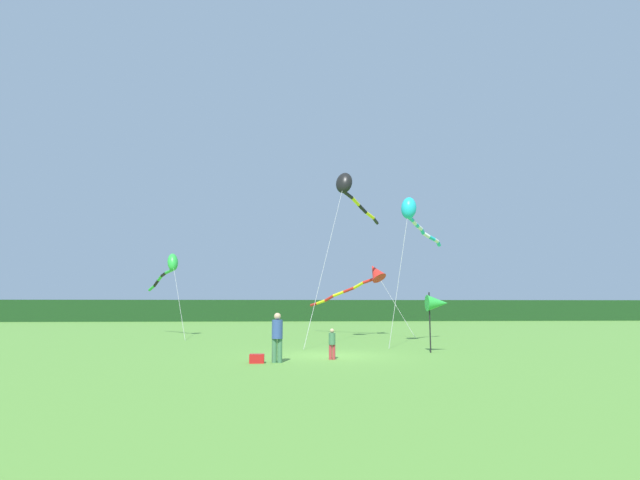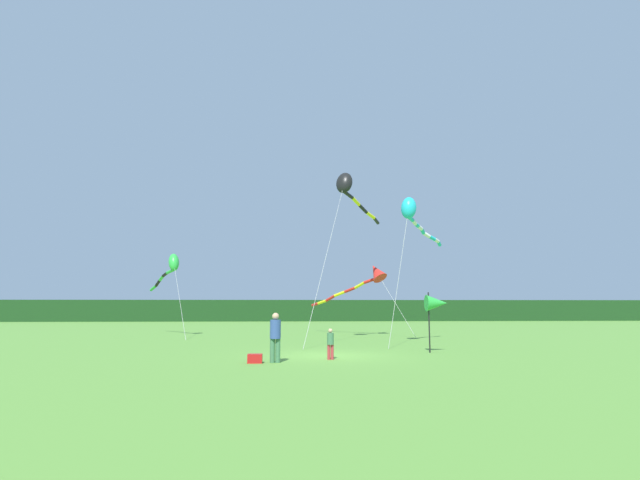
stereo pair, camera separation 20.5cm
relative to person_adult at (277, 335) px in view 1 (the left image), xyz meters
The scene contains 10 objects.
ground_plane 3.27m from the person_adult, 48.73° to the left, with size 120.00×120.00×0.00m, color #5B9338.
distant_treeline 47.40m from the person_adult, 87.51° to the left, with size 108.00×3.36×2.72m, color #193D19.
person_adult is the anchor object (origin of this frame).
person_child 2.21m from the person_adult, 24.10° to the left, with size 0.25×0.25×1.12m.
cooler_box 1.06m from the person_adult, behind, with size 0.50×0.35×0.31m, color red.
banner_flag_pole 7.54m from the person_adult, 25.86° to the left, with size 0.90×0.70×2.52m.
kite_black 13.31m from the person_adult, 69.52° to the left, with size 5.18×8.66×9.65m.
kite_green 17.78m from the person_adult, 115.48° to the left, with size 4.46×8.26×5.50m.
kite_red 17.01m from the person_adult, 69.63° to the left, with size 6.12×8.01×4.97m.
kite_cyan 11.47m from the person_adult, 46.91° to the left, with size 4.21×5.03×7.56m.
Camera 1 is at (-1.75, -19.71, 1.94)m, focal length 27.50 mm.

